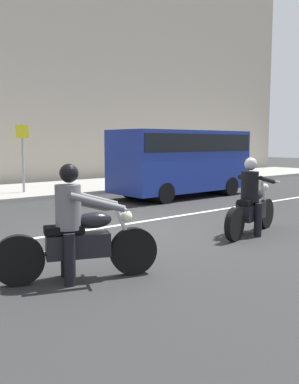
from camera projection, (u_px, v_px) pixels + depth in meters
The scene contains 7 objects.
ground_plane at pixel (146, 231), 8.78m from camera, with size 80.00×80.00×0.00m, color #2B2B2B.
sidewalk_slab at pixel (2, 193), 14.85m from camera, with size 40.00×4.40×0.14m, color #99968E.
lane_marking_stripe at pixel (142, 221), 9.85m from camera, with size 18.00×0.14×0.01m, color silver.
motorcycle_with_rider_black_leather at pixel (251, 203), 8.45m from camera, with size 2.13×0.79×1.55m.
motorcycle_with_rider_gray at pixel (77, 233), 5.63m from camera, with size 2.09×1.02×1.57m.
parked_van_cobalt_blue at pixel (181, 159), 14.23m from camera, with size 4.95×1.96×2.23m.
street_sign_post at pixel (23, 151), 14.35m from camera, with size 0.44×0.08×2.31m.
Camera 1 is at (-5.50, -6.64, 1.85)m, focal length 39.46 mm.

